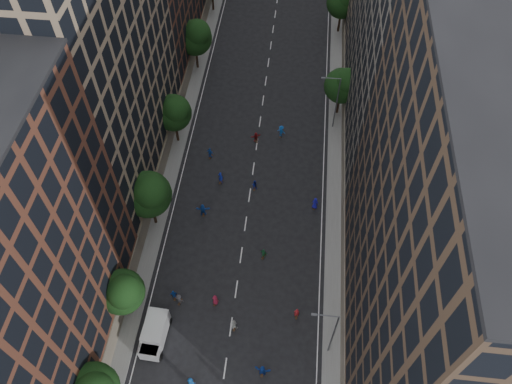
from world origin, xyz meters
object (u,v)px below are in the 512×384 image
at_px(cargo_van, 155,333).
at_px(streetlamp_near, 332,332).
at_px(streetlamp_far, 335,101).
at_px(skater_0, 191,382).

bearing_deg(cargo_van, streetlamp_near, 4.79).
height_order(streetlamp_near, streetlamp_far, same).
distance_m(streetlamp_near, skater_0, 15.04).
height_order(streetlamp_far, cargo_van, streetlamp_far).
distance_m(streetlamp_far, skater_0, 40.59).
relative_size(streetlamp_far, cargo_van, 1.80).
bearing_deg(cargo_van, skater_0, -40.66).
distance_m(streetlamp_far, cargo_van, 38.40).
distance_m(cargo_van, skater_0, 6.43).
bearing_deg(streetlamp_far, streetlamp_near, -90.00).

